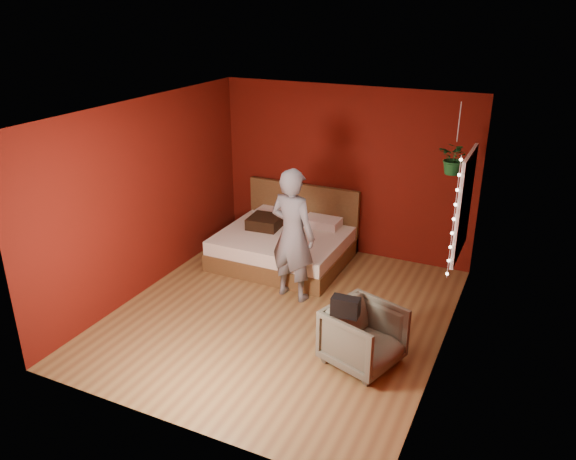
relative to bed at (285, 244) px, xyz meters
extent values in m
plane|color=olive|center=(0.66, -1.49, -0.27)|extent=(4.50, 4.50, 0.00)
cube|color=#560F09|center=(0.66, 0.77, 1.03)|extent=(4.00, 0.02, 2.60)
cube|color=#560F09|center=(0.66, -3.75, 1.03)|extent=(4.00, 0.02, 2.60)
cube|color=#560F09|center=(-1.35, -1.49, 1.03)|extent=(0.02, 4.50, 2.60)
cube|color=#560F09|center=(2.67, -1.49, 1.03)|extent=(0.02, 4.50, 2.60)
cube|color=silver|center=(0.66, -1.49, 2.34)|extent=(4.00, 4.50, 0.02)
cube|color=white|center=(2.63, -0.59, 1.23)|extent=(0.04, 0.97, 1.27)
cube|color=black|center=(2.61, -0.59, 1.23)|extent=(0.02, 0.85, 1.15)
cube|color=white|center=(2.61, -0.59, 1.23)|extent=(0.03, 0.05, 1.15)
cube|color=white|center=(2.61, -0.59, 1.23)|extent=(0.03, 0.85, 0.05)
cylinder|color=silver|center=(2.60, -1.12, 1.23)|extent=(0.01, 0.01, 1.45)
sphere|color=#FFF2CC|center=(2.60, -1.12, 0.56)|extent=(0.04, 0.04, 0.04)
sphere|color=#FFF2CC|center=(2.60, -1.12, 0.73)|extent=(0.04, 0.04, 0.04)
sphere|color=#FFF2CC|center=(2.60, -1.12, 0.89)|extent=(0.04, 0.04, 0.04)
sphere|color=#FFF2CC|center=(2.60, -1.12, 1.06)|extent=(0.04, 0.04, 0.04)
sphere|color=#FFF2CC|center=(2.60, -1.12, 1.23)|extent=(0.04, 0.04, 0.04)
sphere|color=#FFF2CC|center=(2.60, -1.12, 1.40)|extent=(0.04, 0.04, 0.04)
sphere|color=#FFF2CC|center=(2.60, -1.12, 1.57)|extent=(0.04, 0.04, 0.04)
sphere|color=#FFF2CC|center=(2.60, -1.12, 1.74)|extent=(0.04, 0.04, 0.04)
sphere|color=#FFF2CC|center=(2.60, -1.12, 1.91)|extent=(0.04, 0.04, 0.04)
cube|color=brown|center=(0.00, -0.09, -0.14)|extent=(1.88, 1.59, 0.26)
cube|color=white|center=(0.00, -0.09, 0.10)|extent=(1.84, 1.56, 0.21)
cube|color=brown|center=(0.00, 0.67, 0.25)|extent=(1.88, 0.08, 1.03)
cube|color=white|center=(-0.42, 0.45, 0.27)|extent=(0.56, 0.36, 0.13)
cube|color=white|center=(0.42, 0.45, 0.27)|extent=(0.56, 0.36, 0.13)
imported|color=slate|center=(0.58, -0.99, 0.63)|extent=(0.72, 0.55, 1.80)
imported|color=#5B5B48|center=(1.92, -2.04, 0.07)|extent=(0.94, 0.93, 0.68)
cube|color=black|center=(1.77, -2.25, 0.52)|extent=(0.30, 0.16, 0.21)
cube|color=black|center=(-0.36, 0.04, 0.29)|extent=(0.52, 0.52, 0.17)
cylinder|color=silver|center=(2.37, -0.02, 2.08)|extent=(0.01, 0.01, 0.49)
imported|color=#1A5C26|center=(2.37, -0.02, 1.63)|extent=(0.47, 0.44, 0.42)
camera|label=1|loc=(3.40, -7.10, 3.48)|focal=35.00mm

